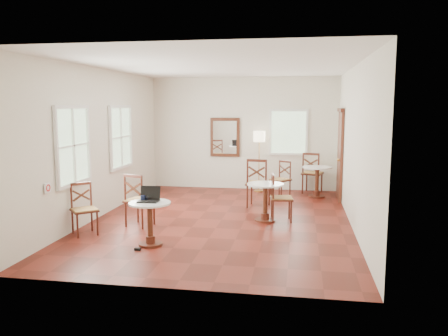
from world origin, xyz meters
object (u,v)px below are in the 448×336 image
object	(u,v)px
chair_back_a	(312,173)
navy_mug	(143,198)
cafe_table_mid	(265,198)
mouse	(148,202)
chair_mid_a	(258,183)
floor_lamp	(259,140)
chair_near_b	(84,209)
power_adapter	(138,249)
chair_near_a	(139,200)
cafe_table_near	(150,219)
cafe_table_back	(317,178)
water_glass	(148,198)
laptop	(149,198)
chair_back_b	(281,179)
chair_mid_b	(280,198)

from	to	relation	value
chair_back_a	navy_mug	distance (m)	5.67
cafe_table_mid	mouse	bearing A→B (deg)	-132.54
chair_mid_a	floor_lamp	bearing A→B (deg)	-78.27
chair_near_b	power_adapter	distance (m)	1.50
chair_near_a	chair_near_b	xyz separation A→B (m)	(-0.76, -0.69, -0.05)
cafe_table_near	chair_back_a	size ratio (longest dim) A/B	0.67
cafe_table_back	navy_mug	bearing A→B (deg)	-123.81
chair_mid_a	mouse	distance (m)	3.48
cafe_table_near	mouse	world-z (taller)	mouse
floor_lamp	water_glass	distance (m)	5.13
chair_near_a	laptop	world-z (taller)	chair_near_a
cafe_table_back	chair_back_a	size ratio (longest dim) A/B	0.72
chair_near_b	floor_lamp	xyz separation A→B (m)	(2.67, 4.55, 0.90)
chair_back_b	water_glass	size ratio (longest dim) A/B	8.95
chair_mid_b	water_glass	distance (m)	2.80
cafe_table_near	navy_mug	distance (m)	0.35
chair_mid_b	laptop	world-z (taller)	laptop
mouse	power_adapter	distance (m)	0.76
floor_lamp	water_glass	bearing A→B (deg)	-105.53
cafe_table_back	chair_back_b	bearing A→B (deg)	-172.73
cafe_table_mid	laptop	bearing A→B (deg)	-134.51
chair_back_a	chair_back_b	bearing A→B (deg)	55.19
chair_back_a	mouse	bearing A→B (deg)	77.29
cafe_table_mid	chair_near_b	size ratio (longest dim) A/B	0.83
cafe_table_near	chair_mid_a	xyz separation A→B (m)	(1.47, 3.12, 0.10)
water_glass	chair_near_b	bearing A→B (deg)	164.70
power_adapter	navy_mug	bearing A→B (deg)	92.80
cafe_table_back	laptop	size ratio (longest dim) A/B	2.25
chair_near_a	chair_near_b	world-z (taller)	chair_near_a
laptop	mouse	distance (m)	0.12
water_glass	power_adapter	distance (m)	0.83
chair_mid_a	chair_back_a	xyz separation A→B (m)	(1.23, 1.85, -0.02)
water_glass	laptop	bearing A→B (deg)	14.34
chair_mid_b	mouse	world-z (taller)	chair_mid_b
chair_mid_a	laptop	world-z (taller)	chair_mid_a
chair_mid_b	chair_back_b	distance (m)	2.39
chair_near_a	mouse	size ratio (longest dim) A/B	12.05
chair_mid_a	water_glass	world-z (taller)	chair_mid_a
chair_near_b	chair_mid_b	xyz separation A→B (m)	(3.36, 1.52, 0.01)
chair_near_a	chair_near_b	distance (m)	1.03
chair_near_a	chair_mid_a	size ratio (longest dim) A/B	0.91
cafe_table_near	cafe_table_mid	distance (m)	2.54
laptop	chair_back_a	bearing A→B (deg)	58.36
power_adapter	floor_lamp	bearing A→B (deg)	74.79
cafe_table_back	power_adapter	bearing A→B (deg)	-121.62
laptop	navy_mug	xyz separation A→B (m)	(-0.10, -0.01, -0.01)
cafe_table_back	power_adapter	world-z (taller)	cafe_table_back
chair_near_b	chair_mid_a	world-z (taller)	chair_mid_a
water_glass	chair_back_a	bearing A→B (deg)	60.74
cafe_table_near	navy_mug	bearing A→B (deg)	152.29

